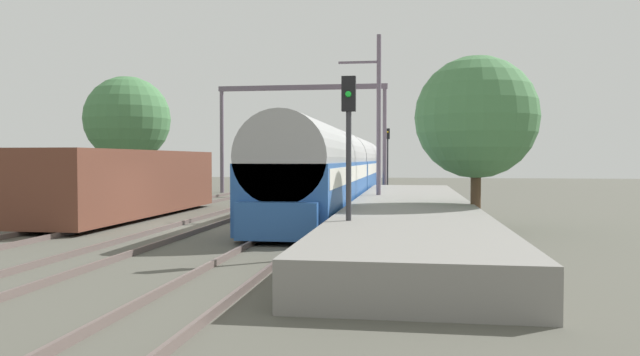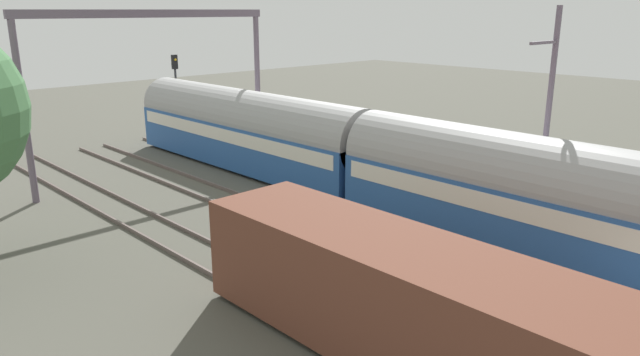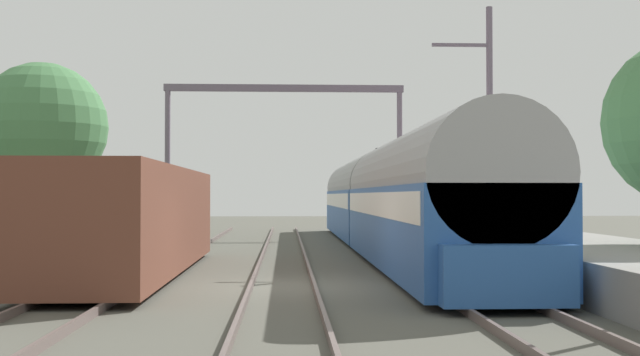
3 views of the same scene
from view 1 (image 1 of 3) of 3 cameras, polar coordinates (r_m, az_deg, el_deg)
ground at (r=22.74m, az=-11.55°, el=-4.53°), size 120.00×120.00×0.00m
track_far_west at (r=24.39m, az=-20.44°, el=-3.99°), size 1.52×60.00×0.16m
track_west at (r=22.73m, az=-11.55°, el=-4.32°), size 1.52×60.00×0.16m
track_east at (r=21.69m, az=-1.55°, el=-4.58°), size 1.52×60.00×0.16m
platform at (r=23.32m, az=8.61°, el=-3.24°), size 4.40×28.00×0.90m
passenger_train at (r=33.36m, az=2.01°, el=0.91°), size 2.93×32.85×3.82m
freight_car at (r=26.80m, az=-17.54°, el=-0.46°), size 2.80×13.00×2.70m
person_crossing at (r=37.11m, az=4.54°, el=-0.47°), size 0.31×0.44×1.73m
railway_signal_near at (r=15.51m, az=2.74°, el=3.61°), size 0.36×0.30×4.62m
railway_signal_far at (r=51.37m, az=6.43°, el=2.65°), size 0.36×0.30×5.10m
catenary_gantry at (r=43.73m, az=-1.76°, el=5.90°), size 12.40×0.28×7.86m
catenary_pole_east_mid at (r=26.89m, az=5.49°, el=5.33°), size 1.90×0.20×8.00m
tree_west_background at (r=41.27m, az=-17.80°, el=5.34°), size 5.54×5.54×7.88m
tree_east_background at (r=21.91m, az=14.61°, el=5.58°), size 4.30×4.30×6.12m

